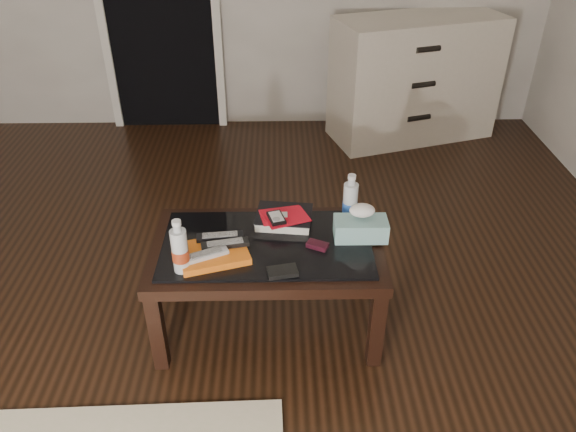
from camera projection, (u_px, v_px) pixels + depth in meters
The scene contains 15 objects.
ground at pixel (178, 346), 2.54m from camera, with size 5.00×5.00×0.00m, color black.
coffee_table at pixel (267, 255), 2.46m from camera, with size 1.00×0.60×0.46m.
dresser at pixel (415, 79), 4.18m from camera, with size 1.29×0.83×0.90m.
magazines at pixel (213, 253), 2.34m from camera, with size 0.28×0.21×0.03m, color orange.
remote_silver at pixel (204, 255), 2.29m from camera, with size 0.20×0.05×0.02m, color #ABABB0.
remote_black_front at pixel (225, 244), 2.35m from camera, with size 0.20×0.05×0.02m, color black.
remote_black_back at pixel (220, 236), 2.39m from camera, with size 0.20×0.05×0.02m, color black.
textbook at pixel (284, 218), 2.55m from camera, with size 0.25×0.20×0.05m, color black.
dvd_mailers at pixel (282, 215), 2.52m from camera, with size 0.19×0.14×0.01m, color red.
ipod at pixel (276, 218), 2.48m from camera, with size 0.06×0.10×0.02m, color black.
flip_phone at pixel (317, 245), 2.39m from camera, with size 0.09×0.05×0.02m, color black.
wallet at pixel (283, 272), 2.24m from camera, with size 0.12×0.07×0.02m, color black.
water_bottle_left at pixel (179, 246), 2.21m from camera, with size 0.07×0.07×0.24m, color silver.
water_bottle_right at pixel (350, 198), 2.50m from camera, with size 0.07×0.07×0.24m, color silver.
tissue_box at pixel (361, 229), 2.44m from camera, with size 0.23×0.12×0.09m, color teal.
Camera 1 is at (0.47, -1.81, 1.89)m, focal length 35.00 mm.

